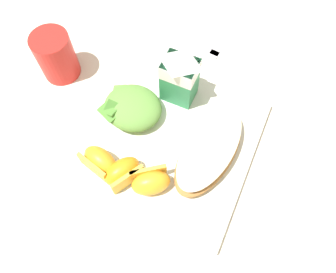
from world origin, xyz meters
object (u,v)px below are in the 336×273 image
(cheesy_pizza_bread, at_px, (209,150))
(metal_fork, at_px, (238,63))
(white_plate, at_px, (168,141))
(orange_wedge_rear, at_px, (151,182))
(drinking_red_cup, at_px, (56,56))
(orange_wedge_middle, at_px, (123,172))
(paper_napkin, at_px, (291,196))
(milk_carton, at_px, (180,75))
(orange_wedge_front, at_px, (99,161))
(green_salad_pile, at_px, (132,108))

(cheesy_pizza_bread, bearing_deg, metal_fork, 94.70)
(cheesy_pizza_bread, bearing_deg, white_plate, -179.41)
(orange_wedge_rear, height_order, drinking_red_cup, drinking_red_cup)
(metal_fork, height_order, drinking_red_cup, drinking_red_cup)
(cheesy_pizza_bread, xyz_separation_m, drinking_red_cup, (-0.32, 0.06, 0.01))
(orange_wedge_rear, relative_size, metal_fork, 0.37)
(white_plate, relative_size, metal_fork, 1.48)
(metal_fork, bearing_deg, white_plate, -104.45)
(orange_wedge_middle, height_order, paper_napkin, orange_wedge_middle)
(orange_wedge_rear, bearing_deg, cheesy_pizza_bread, 54.16)
(paper_napkin, distance_m, metal_fork, 0.27)
(milk_carton, xyz_separation_m, orange_wedge_rear, (0.03, -0.17, -0.04))
(orange_wedge_front, bearing_deg, paper_napkin, 15.54)
(white_plate, xyz_separation_m, drinking_red_cup, (-0.25, 0.06, 0.04))
(paper_napkin, xyz_separation_m, metal_fork, (-0.16, 0.22, 0.00))
(orange_wedge_middle, xyz_separation_m, orange_wedge_rear, (0.05, 0.00, 0.00))
(drinking_red_cup, bearing_deg, metal_fork, 27.25)
(cheesy_pizza_bread, height_order, orange_wedge_rear, orange_wedge_rear)
(orange_wedge_front, distance_m, orange_wedge_rear, 0.09)
(white_plate, distance_m, metal_fork, 0.22)
(white_plate, distance_m, green_salad_pile, 0.08)
(milk_carton, relative_size, orange_wedge_rear, 1.58)
(cheesy_pizza_bread, relative_size, drinking_red_cup, 1.97)
(green_salad_pile, relative_size, milk_carton, 0.91)
(cheesy_pizza_bread, relative_size, paper_napkin, 1.63)
(milk_carton, xyz_separation_m, paper_napkin, (0.24, -0.09, -0.07))
(paper_napkin, bearing_deg, orange_wedge_rear, -158.99)
(cheesy_pizza_bread, bearing_deg, paper_napkin, -2.35)
(cheesy_pizza_bread, relative_size, metal_fork, 0.95)
(green_salad_pile, xyz_separation_m, orange_wedge_rear, (0.08, -0.11, -0.00))
(orange_wedge_front, bearing_deg, cheesy_pizza_bread, 30.49)
(milk_carton, bearing_deg, drinking_red_cup, -171.92)
(white_plate, xyz_separation_m, metal_fork, (0.05, 0.21, -0.01))
(cheesy_pizza_bread, relative_size, orange_wedge_middle, 2.56)
(orange_wedge_rear, bearing_deg, white_plate, 96.43)
(green_salad_pile, height_order, drinking_red_cup, drinking_red_cup)
(orange_wedge_middle, relative_size, drinking_red_cup, 0.77)
(cheesy_pizza_bread, relative_size, orange_wedge_front, 2.67)
(green_salad_pile, height_order, milk_carton, milk_carton)
(orange_wedge_middle, relative_size, orange_wedge_rear, 1.00)
(cheesy_pizza_bread, height_order, paper_napkin, cheesy_pizza_bread)
(green_salad_pile, distance_m, milk_carton, 0.10)
(orange_wedge_middle, bearing_deg, drinking_red_cup, 145.48)
(white_plate, distance_m, paper_napkin, 0.22)
(cheesy_pizza_bread, distance_m, metal_fork, 0.21)
(metal_fork, bearing_deg, orange_wedge_middle, -106.84)
(milk_carton, distance_m, drinking_red_cup, 0.23)
(cheesy_pizza_bread, distance_m, drinking_red_cup, 0.32)
(milk_carton, relative_size, orange_wedge_middle, 1.57)
(milk_carton, bearing_deg, orange_wedge_front, -108.79)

